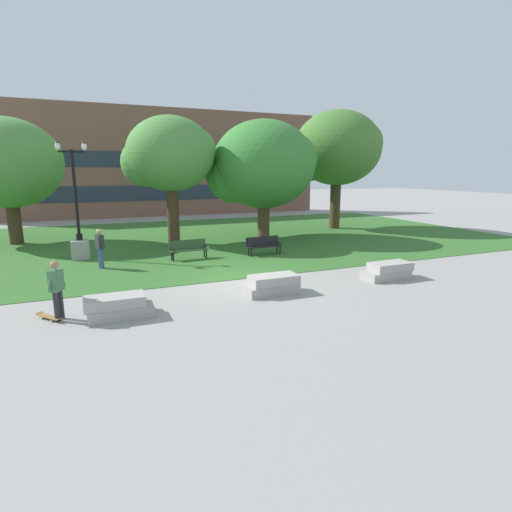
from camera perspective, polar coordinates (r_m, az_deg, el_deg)
ground_plane at (r=15.50m, az=-2.67°, el=-3.41°), size 140.00×140.00×0.00m
grass_lawn at (r=24.93m, az=-10.55°, el=2.28°), size 40.00×20.00×0.02m
concrete_block_center at (r=12.17m, az=-19.08°, el=-6.90°), size 1.88×0.90×0.64m
concrete_block_left at (r=13.72m, az=2.35°, el=-4.12°), size 1.82×0.90×0.64m
concrete_block_right at (r=16.41m, az=18.31°, el=-2.05°), size 1.91×0.90×0.64m
person_skateboarder at (r=12.41m, az=-26.59°, el=-3.99°), size 0.47×0.56×1.71m
skateboard at (r=12.80m, az=-27.39°, el=-7.73°), size 0.80×0.92×0.14m
park_bench_near_left at (r=19.99m, az=1.09°, el=1.67°), size 1.83×0.64×0.90m
park_bench_near_right at (r=19.27m, az=-9.64°, el=1.11°), size 1.82×0.62×0.90m
lamp_post_right at (r=20.71m, az=-23.93°, el=2.62°), size 1.32×0.80×5.48m
tree_far_left at (r=30.01m, az=11.39°, el=14.73°), size 6.48×6.17×8.38m
tree_near_left at (r=26.69m, az=-32.14°, el=11.03°), size 6.15×5.86×7.06m
tree_far_right at (r=23.49m, az=-12.28°, el=13.87°), size 5.12×4.88×7.14m
tree_near_right at (r=25.00m, az=0.92°, el=12.79°), size 6.57×6.26×7.19m
person_bystander_near_lawn at (r=18.30m, az=-21.40°, el=1.30°), size 0.37×0.61×1.71m
building_facade_distant at (r=39.16m, az=-12.91°, el=12.83°), size 30.78×1.03×9.85m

